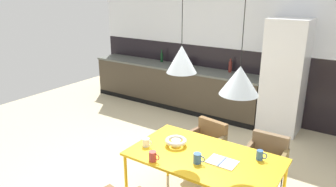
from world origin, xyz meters
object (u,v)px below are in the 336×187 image
at_px(cooking_pot, 184,63).
at_px(pendant_lamp_over_table_near, 182,59).
at_px(refrigerator_column, 284,77).
at_px(armchair_by_stool, 207,140).
at_px(open_book, 222,162).
at_px(armchair_far_side, 266,155).
at_px(dining_table, 204,160).
at_px(bottle_vinegar_dark, 230,67).
at_px(mug_glass_clear, 153,156).
at_px(bottle_wine_green, 162,57).
at_px(mug_tall_blue, 198,158).
at_px(fruit_bowl, 176,141).
at_px(mug_white_ceramic, 146,142).
at_px(pendant_lamp_over_table_far, 240,80).
at_px(mug_wide_latte, 260,155).

relative_size(cooking_pot, pendant_lamp_over_table_near, 0.23).
xyz_separation_m(refrigerator_column, pendant_lamp_over_table_near, (-0.39, -2.82, 0.78)).
bearing_deg(pendant_lamp_over_table_near, armchair_by_stool, 94.97).
bearing_deg(open_book, armchair_far_side, 76.29).
xyz_separation_m(dining_table, open_book, (0.22, -0.02, 0.05)).
bearing_deg(bottle_vinegar_dark, cooking_pot, -174.43).
bearing_deg(armchair_by_stool, mug_glass_clear, 99.07).
bearing_deg(bottle_vinegar_dark, refrigerator_column, -9.67).
relative_size(bottle_wine_green, pendant_lamp_over_table_near, 0.29).
height_order(armchair_by_stool, mug_tall_blue, mug_tall_blue).
distance_m(armchair_by_stool, open_book, 1.09).
relative_size(armchair_by_stool, mug_tall_blue, 5.57).
bearing_deg(mug_glass_clear, mug_tall_blue, 29.21).
xyz_separation_m(fruit_bowl, open_book, (0.61, -0.05, -0.05)).
distance_m(mug_white_ceramic, pendant_lamp_over_table_near, 1.07).
height_order(refrigerator_column, bottle_wine_green, refrigerator_column).
distance_m(armchair_by_stool, armchair_far_side, 0.83).
distance_m(mug_tall_blue, mug_glass_clear, 0.47).
relative_size(armchair_by_stool, armchair_far_side, 1.00).
height_order(dining_table, pendant_lamp_over_table_near, pendant_lamp_over_table_near).
bearing_deg(pendant_lamp_over_table_near, bottle_wine_green, 128.46).
height_order(mug_white_ceramic, mug_glass_clear, mug_glass_clear).
bearing_deg(pendant_lamp_over_table_far, mug_wide_latte, 49.99).
distance_m(mug_tall_blue, bottle_vinegar_dark, 3.37).
bearing_deg(fruit_bowl, mug_glass_clear, -91.24).
distance_m(mug_tall_blue, mug_white_ceramic, 0.68).
bearing_deg(dining_table, cooking_pot, 125.17).
xyz_separation_m(cooking_pot, bottle_wine_green, (-0.64, 0.09, 0.05)).
bearing_deg(armchair_by_stool, pendant_lamp_over_table_near, 104.36).
relative_size(mug_white_ceramic, bottle_wine_green, 0.45).
distance_m(open_book, bottle_wine_green, 4.22).
bearing_deg(cooking_pot, open_book, -52.21).
height_order(armchair_by_stool, bottle_wine_green, bottle_wine_green).
height_order(dining_table, armchair_far_side, dining_table).
relative_size(refrigerator_column, mug_tall_blue, 15.21).
relative_size(open_book, pendant_lamp_over_table_near, 0.30).
distance_m(armchair_far_side, fruit_bowl, 1.21).
relative_size(armchair_far_side, mug_tall_blue, 5.57).
height_order(refrigerator_column, open_book, refrigerator_column).
xyz_separation_m(refrigerator_column, open_book, (0.15, -2.86, -0.25)).
bearing_deg(mug_tall_blue, fruit_bowl, 152.91).
bearing_deg(bottle_wine_green, fruit_bowl, -52.28).
bearing_deg(refrigerator_column, mug_tall_blue, -91.16).
distance_m(open_book, mug_glass_clear, 0.73).
height_order(armchair_by_stool, fruit_bowl, fruit_bowl).
relative_size(mug_tall_blue, cooking_pot, 0.59).
xyz_separation_m(armchair_by_stool, fruit_bowl, (0.00, -0.81, 0.32)).
height_order(armchair_far_side, pendant_lamp_over_table_near, pendant_lamp_over_table_near).
relative_size(dining_table, armchair_far_side, 2.20).
bearing_deg(dining_table, pendant_lamp_over_table_near, 175.19).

